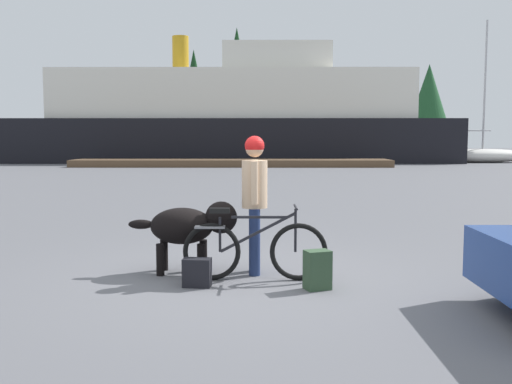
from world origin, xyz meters
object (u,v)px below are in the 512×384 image
at_px(bicycle, 254,249).
at_px(backpack, 317,270).
at_px(sailboat_moored, 482,155).
at_px(person_cyclist, 255,191).
at_px(dog, 190,226).
at_px(handbag_pannier, 197,273).
at_px(ferry_boat, 235,118).

bearing_deg(bicycle, backpack, -29.77).
height_order(bicycle, sailboat_moored, sailboat_moored).
xyz_separation_m(person_cyclist, dog, (-0.81, 0.02, -0.44)).
distance_m(dog, handbag_pannier, 0.83).
distance_m(ferry_boat, sailboat_moored, 16.64).
relative_size(bicycle, handbag_pannier, 5.29).
height_order(person_cyclist, handbag_pannier, person_cyclist).
height_order(bicycle, backpack, bicycle).
relative_size(dog, handbag_pannier, 4.19).
bearing_deg(bicycle, handbag_pannier, -155.11).
bearing_deg(ferry_boat, dog, -88.63).
height_order(ferry_boat, sailboat_moored, sailboat_moored).
height_order(bicycle, person_cyclist, person_cyclist).
bearing_deg(handbag_pannier, ferry_boat, 91.60).
bearing_deg(dog, handbag_pannier, -77.51).
height_order(bicycle, handbag_pannier, bicycle).
xyz_separation_m(dog, handbag_pannier, (0.15, -0.69, -0.44)).
distance_m(bicycle, backpack, 0.85).
relative_size(dog, sailboat_moored, 0.15).
relative_size(backpack, sailboat_moored, 0.05).
distance_m(dog, backpack, 1.77).
bearing_deg(backpack, person_cyclist, 132.80).
distance_m(person_cyclist, sailboat_moored, 34.80).
distance_m(person_cyclist, handbag_pannier, 1.29).
bearing_deg(backpack, ferry_boat, 93.92).
relative_size(handbag_pannier, ferry_boat, 0.01).
bearing_deg(backpack, bicycle, 150.23).
bearing_deg(bicycle, dog, 154.47).
height_order(dog, ferry_boat, ferry_boat).
relative_size(bicycle, backpack, 3.89).
bearing_deg(ferry_boat, person_cyclist, -87.23).
distance_m(backpack, handbag_pannier, 1.38).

